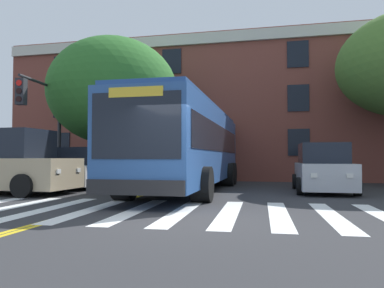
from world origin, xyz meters
TOP-DOWN VIEW (x-y plane):
  - ground_plane at (0.00, 0.00)m, footprint 120.00×120.00m
  - crosswalk at (-0.23, 1.09)m, footprint 13.96×4.86m
  - lane_line_yellow_inner at (-2.57, 15.09)m, footprint 0.12×36.00m
  - lane_line_yellow_outer at (-2.41, 15.09)m, footprint 0.12×36.00m
  - city_bus at (-1.32, 6.64)m, footprint 2.97×11.65m
  - car_white_near_lane at (-5.96, 7.09)m, footprint 2.22×4.00m
  - car_silver_far_lane at (3.64, 7.10)m, footprint 2.07×4.17m
  - car_teal_behind_bus at (0.04, 15.43)m, footprint 2.12×3.89m
  - car_tan_cross_street at (-7.45, 3.95)m, footprint 5.25×2.34m
  - traffic_light_far_corner at (-7.50, 6.40)m, footprint 0.52×3.23m
  - street_tree_curbside_small at (-5.48, 8.84)m, footprint 8.23×8.14m
  - building_facade at (3.13, 16.88)m, footprint 34.29×8.50m

SIDE VIEW (x-z plane):
  - ground_plane at x=0.00m, z-range 0.00..0.00m
  - lane_line_yellow_inner at x=-2.57m, z-range 0.00..0.01m
  - lane_line_yellow_outer at x=-2.41m, z-range 0.00..0.01m
  - crosswalk at x=-0.23m, z-range 0.00..0.01m
  - car_white_near_lane at x=-5.96m, z-range -0.07..1.63m
  - car_teal_behind_bus at x=0.04m, z-range -0.07..1.68m
  - car_silver_far_lane at x=3.64m, z-range -0.07..1.73m
  - car_tan_cross_street at x=-7.45m, z-range -0.06..2.18m
  - city_bus at x=-1.32m, z-range 0.13..3.33m
  - traffic_light_far_corner at x=-7.50m, z-range 0.75..5.69m
  - building_facade at x=3.13m, z-range 0.01..8.27m
  - street_tree_curbside_small at x=-5.48m, z-range 0.92..7.85m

